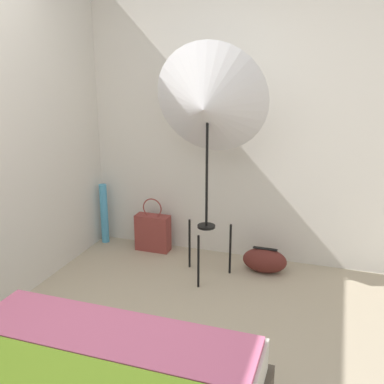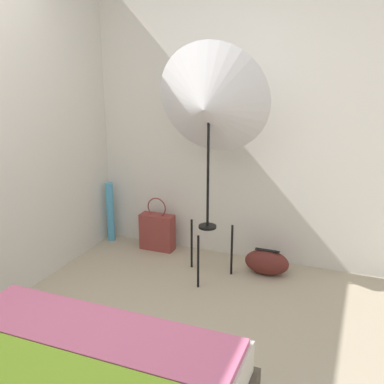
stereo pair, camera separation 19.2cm
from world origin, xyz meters
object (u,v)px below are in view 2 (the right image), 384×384
object	(u,v)px
photo_umbrella	(209,105)
duffel_bag	(267,262)
paper_roll	(110,212)
tote_bag	(157,231)

from	to	relation	value
photo_umbrella	duffel_bag	distance (m)	1.47
photo_umbrella	paper_roll	world-z (taller)	photo_umbrella
tote_bag	duffel_bag	xyz separation A→B (m)	(1.13, -0.13, -0.08)
tote_bag	paper_roll	distance (m)	0.56
paper_roll	duffel_bag	bearing A→B (deg)	-5.38
photo_umbrella	duffel_bag	bearing A→B (deg)	26.03
photo_umbrella	tote_bag	bearing A→B (deg)	151.33
tote_bag	paper_roll	xyz separation A→B (m)	(-0.55, 0.03, 0.12)
paper_roll	photo_umbrella	bearing A→B (deg)	-17.93
tote_bag	photo_umbrella	bearing A→B (deg)	-28.67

